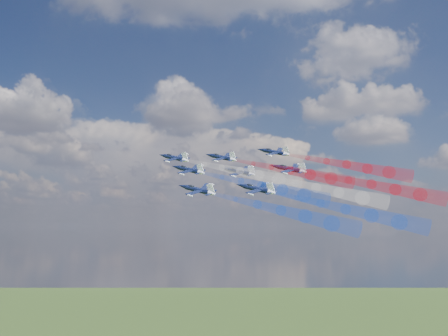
# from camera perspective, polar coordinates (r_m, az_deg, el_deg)

# --- Properties ---
(jet_lead) EXTENTS (14.40, 13.18, 8.75)m
(jet_lead) POSITION_cam_1_polar(r_m,az_deg,el_deg) (145.18, -5.74, 1.18)
(jet_lead) COLOR black
(trail_lead) EXTENTS (33.23, 18.66, 13.08)m
(trail_lead) POSITION_cam_1_polar(r_m,az_deg,el_deg) (132.44, 1.85, -0.40)
(trail_lead) COLOR white
(jet_inner_left) EXTENTS (14.40, 13.18, 8.75)m
(jet_inner_left) POSITION_cam_1_polar(r_m,az_deg,el_deg) (134.36, -4.08, -0.21)
(jet_inner_left) COLOR black
(trail_inner_left) EXTENTS (33.23, 18.66, 13.08)m
(trail_inner_left) POSITION_cam_1_polar(r_m,az_deg,el_deg) (122.40, 4.33, -2.06)
(trail_inner_left) COLOR blue
(jet_inner_right) EXTENTS (14.40, 13.18, 8.75)m
(jet_inner_right) POSITION_cam_1_polar(r_m,az_deg,el_deg) (146.23, -0.25, 1.24)
(jet_inner_right) COLOR black
(trail_inner_right) EXTENTS (33.23, 18.66, 13.08)m
(trail_inner_right) POSITION_cam_1_polar(r_m,az_deg,el_deg) (135.36, 7.70, -0.32)
(trail_inner_right) COLOR red
(jet_outer_left) EXTENTS (14.40, 13.18, 8.75)m
(jet_outer_left) POSITION_cam_1_polar(r_m,az_deg,el_deg) (119.71, -3.05, -2.56)
(jet_outer_left) COLOR black
(trail_outer_left) EXTENTS (33.23, 18.66, 13.08)m
(trail_outer_left) POSITION_cam_1_polar(r_m,az_deg,el_deg) (108.48, 6.61, -4.89)
(trail_outer_left) COLOR blue
(jet_center_third) EXTENTS (14.40, 13.18, 8.75)m
(jet_center_third) POSITION_cam_1_polar(r_m,az_deg,el_deg) (134.21, 1.80, -0.43)
(jet_center_third) COLOR black
(trail_center_third) EXTENTS (33.23, 18.66, 13.08)m
(trail_center_third) POSITION_cam_1_polar(r_m,az_deg,el_deg) (124.33, 10.67, -2.27)
(trail_center_third) COLOR white
(jet_outer_right) EXTENTS (14.40, 13.18, 8.75)m
(jet_outer_right) POSITION_cam_1_polar(r_m,az_deg,el_deg) (148.85, 5.86, 1.85)
(jet_outer_right) COLOR black
(trail_outer_right) EXTENTS (33.23, 18.66, 13.08)m
(trail_outer_right) POSITION_cam_1_polar(r_m,az_deg,el_deg) (140.12, 14.03, 0.36)
(trail_outer_right) COLOR red
(jet_rear_left) EXTENTS (14.40, 13.18, 8.75)m
(jet_rear_left) POSITION_cam_1_polar(r_m,az_deg,el_deg) (120.86, 3.83, -2.43)
(jet_rear_left) COLOR black
(trail_rear_left) EXTENTS (33.23, 18.66, 13.08)m
(trail_rear_left) POSITION_cam_1_polar(r_m,az_deg,el_deg) (112.07, 13.91, -4.63)
(trail_rear_left) COLOR blue
(jet_rear_right) EXTENTS (14.40, 13.18, 8.75)m
(jet_rear_right) POSITION_cam_1_polar(r_m,az_deg,el_deg) (135.61, 7.61, -0.11)
(jet_rear_right) COLOR black
(trail_rear_right) EXTENTS (33.23, 18.66, 13.08)m
(trail_rear_right) POSITION_cam_1_polar(r_m,az_deg,el_deg) (127.82, 16.71, -1.87)
(trail_rear_right) COLOR red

